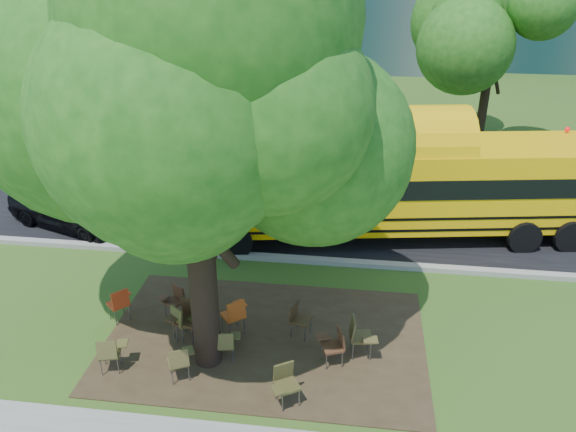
# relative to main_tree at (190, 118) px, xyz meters

# --- Properties ---
(ground) EXTENTS (160.00, 160.00, 0.00)m
(ground) POSITION_rel_main_tree_xyz_m (0.07, 1.34, -5.27)
(ground) COLOR #2B561A
(ground) RESTS_ON ground
(dirt_patch) EXTENTS (7.00, 4.50, 0.03)m
(dirt_patch) POSITION_rel_main_tree_xyz_m (1.07, 0.84, -5.25)
(dirt_patch) COLOR #382819
(dirt_patch) RESTS_ON ground
(asphalt_road) EXTENTS (80.00, 8.00, 0.04)m
(asphalt_road) POSITION_rel_main_tree_xyz_m (0.07, 8.34, -5.25)
(asphalt_road) COLOR black
(asphalt_road) RESTS_ON ground
(kerb_near) EXTENTS (80.00, 0.25, 0.14)m
(kerb_near) POSITION_rel_main_tree_xyz_m (0.07, 4.34, -5.20)
(kerb_near) COLOR gray
(kerb_near) RESTS_ON ground
(kerb_far) EXTENTS (80.00, 0.25, 0.14)m
(kerb_far) POSITION_rel_main_tree_xyz_m (0.07, 12.44, -5.20)
(kerb_far) COLOR gray
(kerb_far) RESTS_ON ground
(bg_tree_0) EXTENTS (5.20, 5.20, 7.18)m
(bg_tree_0) POSITION_rel_main_tree_xyz_m (-11.93, 14.34, -0.70)
(bg_tree_0) COLOR black
(bg_tree_0) RESTS_ON ground
(bg_tree_2) EXTENTS (4.80, 4.80, 6.62)m
(bg_tree_2) POSITION_rel_main_tree_xyz_m (-4.93, 17.34, -1.06)
(bg_tree_2) COLOR black
(bg_tree_2) RESTS_ON ground
(bg_tree_3) EXTENTS (5.60, 5.60, 7.84)m
(bg_tree_3) POSITION_rel_main_tree_xyz_m (8.07, 15.34, -0.24)
(bg_tree_3) COLOR black
(bg_tree_3) RESTS_ON ground
(main_tree) EXTENTS (7.20, 7.20, 8.88)m
(main_tree) POSITION_rel_main_tree_xyz_m (0.00, 0.00, 0.00)
(main_tree) COLOR black
(main_tree) RESTS_ON ground
(school_bus) EXTENTS (11.86, 4.33, 2.84)m
(school_bus) POSITION_rel_main_tree_xyz_m (4.67, 6.42, -3.62)
(school_bus) COLOR #F8B807
(school_bus) RESTS_ON ground
(chair_0) EXTENTS (0.58, 0.61, 0.86)m
(chair_0) POSITION_rel_main_tree_xyz_m (-1.86, -0.59, -4.74)
(chair_0) COLOR brown
(chair_0) RESTS_ON ground
(chair_1) EXTENTS (0.74, 0.58, 0.86)m
(chair_1) POSITION_rel_main_tree_xyz_m (-0.74, 0.63, -4.73)
(chair_1) COLOR brown
(chair_1) RESTS_ON ground
(chair_2) EXTENTS (0.56, 0.67, 0.83)m
(chair_2) POSITION_rel_main_tree_xyz_m (-0.40, -0.64, -4.76)
(chair_2) COLOR brown
(chair_2) RESTS_ON ground
(chair_3) EXTENTS (0.71, 0.57, 0.97)m
(chair_3) POSITION_rel_main_tree_xyz_m (-0.64, 0.70, -4.67)
(chair_3) COLOR #402B17
(chair_3) RESTS_ON ground
(chair_4) EXTENTS (0.53, 0.54, 0.78)m
(chair_4) POSITION_rel_main_tree_xyz_m (0.39, 0.05, -4.79)
(chair_4) COLOR #504B22
(chair_4) RESTS_ON ground
(chair_5) EXTENTS (0.58, 0.72, 0.87)m
(chair_5) POSITION_rel_main_tree_xyz_m (1.76, -0.99, -4.73)
(chair_5) COLOR #47411E
(chair_5) RESTS_ON ground
(chair_6) EXTENTS (0.67, 0.59, 0.87)m
(chair_6) POSITION_rel_main_tree_xyz_m (2.62, 0.27, -4.73)
(chair_6) COLOR #4F2E1C
(chair_6) RESTS_ON ground
(chair_7) EXTENTS (0.62, 0.63, 0.94)m
(chair_7) POSITION_rel_main_tree_xyz_m (3.12, 0.55, -4.69)
(chair_7) COLOR brown
(chair_7) RESTS_ON ground
(chair_8) EXTENTS (0.60, 0.75, 0.88)m
(chair_8) POSITION_rel_main_tree_xyz_m (-2.37, 1.11, -4.73)
(chair_8) COLOR red
(chair_8) RESTS_ON ground
(chair_9) EXTENTS (0.66, 0.52, 0.79)m
(chair_9) POSITION_rel_main_tree_xyz_m (-1.18, 1.48, -4.78)
(chair_9) COLOR #4B2B1B
(chair_9) RESTS_ON ground
(chair_10) EXTENTS (0.63, 0.81, 0.97)m
(chair_10) POSITION_rel_main_tree_xyz_m (-0.46, 1.18, -4.67)
(chair_10) COLOR brown
(chair_10) RESTS_ON ground
(chair_11) EXTENTS (0.62, 0.79, 0.92)m
(chair_11) POSITION_rel_main_tree_xyz_m (0.37, 0.98, -4.70)
(chair_11) COLOR #D35516
(chair_11) RESTS_ON ground
(chair_12) EXTENTS (0.52, 0.66, 0.85)m
(chair_12) POSITION_rel_main_tree_xyz_m (1.78, 1.07, -4.74)
(chair_12) COLOR #3F2C16
(chair_12) RESTS_ON ground
(black_car) EXTENTS (4.42, 2.94, 1.40)m
(black_car) POSITION_rel_main_tree_xyz_m (-5.87, 5.66, -4.57)
(black_car) COLOR black
(black_car) RESTS_ON ground
(bg_car_red) EXTENTS (5.18, 3.47, 1.32)m
(bg_car_red) POSITION_rel_main_tree_xyz_m (-6.40, 10.82, -4.61)
(bg_car_red) COLOR #51120E
(bg_car_red) RESTS_ON ground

